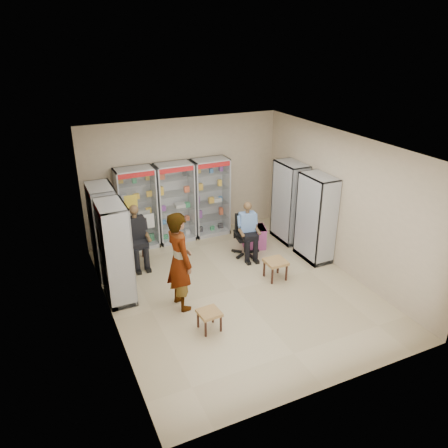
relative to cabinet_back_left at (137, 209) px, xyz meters
name	(u,v)px	position (x,y,z in m)	size (l,w,h in m)	color
floor	(236,289)	(1.30, -2.73, -1.00)	(6.00, 6.00, 0.00)	tan
room_shell	(238,200)	(1.30, -2.73, 0.97)	(5.02, 6.02, 3.01)	#BFAD8E
cabinet_back_left	(137,209)	(0.00, 0.00, 0.00)	(0.90, 0.50, 2.00)	#A5A8AC
cabinet_back_mid	(175,203)	(0.95, 0.00, 0.00)	(0.90, 0.50, 2.00)	#B4B5BC
cabinet_back_right	(211,197)	(1.90, 0.00, 0.00)	(0.90, 0.50, 2.00)	#A1A2A8
cabinet_right_far	(289,202)	(3.53, -1.13, 0.00)	(0.50, 0.90, 2.00)	#A5A7AC
cabinet_right_near	(316,218)	(3.53, -2.23, 0.00)	(0.50, 0.90, 2.00)	#B0B2B8
cabinet_left_far	(105,231)	(-0.93, -0.93, 0.00)	(0.50, 0.90, 2.00)	#ADB0B4
cabinet_left_near	(116,253)	(-0.93, -2.03, 0.00)	(0.50, 0.90, 2.00)	#AEB0B6
wooden_chair	(136,243)	(-0.25, -0.73, -0.53)	(0.42, 0.42, 0.94)	#2F1F12
seated_customer	(136,236)	(-0.25, -0.78, -0.33)	(0.44, 0.60, 1.34)	black
office_chair	(246,235)	(2.18, -1.42, -0.50)	(0.54, 0.54, 0.99)	black
seated_shopkeeper	(247,231)	(2.18, -1.47, -0.37)	(0.41, 0.58, 1.26)	#6DA3D9
pink_trunk	(254,237)	(2.55, -1.15, -0.75)	(0.52, 0.51, 0.51)	#A5428D
tea_glass	(256,226)	(2.58, -1.20, -0.44)	(0.07, 0.07, 0.11)	#551407
woven_stool_a	(275,269)	(2.25, -2.68, -0.78)	(0.43, 0.43, 0.43)	#986840
woven_stool_b	(209,320)	(0.29, -3.70, -0.81)	(0.37, 0.37, 0.37)	tan
standing_man	(180,261)	(0.08, -2.80, -0.03)	(0.71, 0.47, 1.94)	gray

